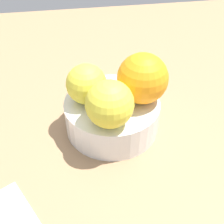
{
  "coord_description": "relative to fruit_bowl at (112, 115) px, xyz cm",
  "views": [
    {
      "loc": [
        -5.95,
        -36.78,
        36.0
      ],
      "look_at": [
        0.0,
        0.0,
        3.38
      ],
      "focal_mm": 46.54,
      "sensor_mm": 36.0,
      "label": 1
    }
  ],
  "objects": [
    {
      "name": "orange_in_bowl_2",
      "position": [
        -1.13,
        -4.84,
        6.56
      ],
      "size": [
        7.23,
        7.23,
        7.23
      ],
      "primitive_type": "sphere",
      "color": "yellow",
      "rests_on": "fruit_bowl"
    },
    {
      "name": "orange_in_bowl_0",
      "position": [
        -3.96,
        1.08,
        6.23
      ],
      "size": [
        6.59,
        6.59,
        6.59
      ],
      "primitive_type": "sphere",
      "color": "yellow",
      "rests_on": "fruit_bowl"
    },
    {
      "name": "orange_in_bowl_1",
      "position": [
        4.91,
        0.35,
        7.06
      ],
      "size": [
        8.24,
        8.24,
        8.24
      ],
      "primitive_type": "sphere",
      "color": "orange",
      "rests_on": "fruit_bowl"
    },
    {
      "name": "fruit_bowl",
      "position": [
        0.0,
        0.0,
        0.0
      ],
      "size": [
        16.07,
        16.07,
        5.63
      ],
      "color": "white",
      "rests_on": "ground_plane"
    },
    {
      "name": "ground_plane",
      "position": [
        0.0,
        0.0,
        -3.69
      ],
      "size": [
        110.0,
        110.0,
        2.0
      ],
      "primitive_type": "cube",
      "color": "#997551"
    }
  ]
}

